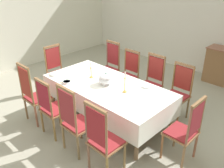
{
  "coord_description": "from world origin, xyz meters",
  "views": [
    {
      "loc": [
        2.86,
        -2.84,
        2.72
      ],
      "look_at": [
        0.19,
        -0.09,
        0.84
      ],
      "focal_mm": 38.95,
      "sensor_mm": 36.0,
      "label": 1
    }
  ],
  "objects_px": {
    "soup_tureen": "(106,79)",
    "chair_south_a": "(34,93)",
    "chair_north_d": "(178,91)",
    "chair_head_west": "(57,69)",
    "chair_north_a": "(109,66)",
    "bowl_far_left": "(146,86)",
    "chair_south_c": "(75,120)",
    "spoon_secondary": "(52,73)",
    "chair_south_d": "(103,139)",
    "candlestick_east": "(125,84)",
    "chair_north_b": "(128,73)",
    "chair_north_c": "(151,81)",
    "dining_table": "(107,88)",
    "spoon_primary": "(64,81)",
    "chair_south_b": "(52,106)",
    "chair_head_east": "(186,130)",
    "bowl_near_right": "(54,75)",
    "bowl_near_left": "(67,82)",
    "candlestick_west": "(91,72)"
  },
  "relations": [
    {
      "from": "bowl_near_right",
      "to": "bowl_near_left",
      "type": "bearing_deg",
      "value": -3.52
    },
    {
      "from": "bowl_near_left",
      "to": "candlestick_west",
      "type": "bearing_deg",
      "value": 73.52
    },
    {
      "from": "chair_south_d",
      "to": "dining_table",
      "type": "bearing_deg",
      "value": 132.77
    },
    {
      "from": "chair_north_d",
      "to": "chair_head_east",
      "type": "distance_m",
      "value": 1.22
    },
    {
      "from": "dining_table",
      "to": "chair_north_c",
      "type": "distance_m",
      "value": 1.04
    },
    {
      "from": "chair_south_b",
      "to": "chair_north_d",
      "type": "height_order",
      "value": "chair_north_d"
    },
    {
      "from": "chair_south_a",
      "to": "spoon_secondary",
      "type": "xyz_separation_m",
      "value": [
        -0.23,
        0.57,
        0.16
      ]
    },
    {
      "from": "candlestick_east",
      "to": "chair_south_a",
      "type": "bearing_deg",
      "value": -143.7
    },
    {
      "from": "chair_north_a",
      "to": "bowl_near_right",
      "type": "distance_m",
      "value": 1.46
    },
    {
      "from": "bowl_near_left",
      "to": "chair_head_east",
      "type": "bearing_deg",
      "value": 12.31
    },
    {
      "from": "chair_north_d",
      "to": "spoon_secondary",
      "type": "distance_m",
      "value": 2.52
    },
    {
      "from": "spoon_primary",
      "to": "chair_north_a",
      "type": "bearing_deg",
      "value": 94.98
    },
    {
      "from": "chair_head_west",
      "to": "soup_tureen",
      "type": "distance_m",
      "value": 1.63
    },
    {
      "from": "dining_table",
      "to": "chair_north_b",
      "type": "bearing_deg",
      "value": 108.86
    },
    {
      "from": "dining_table",
      "to": "soup_tureen",
      "type": "bearing_deg",
      "value": 180.0
    },
    {
      "from": "chair_north_b",
      "to": "chair_south_d",
      "type": "distance_m",
      "value": 2.35
    },
    {
      "from": "chair_north_b",
      "to": "bowl_near_right",
      "type": "relative_size",
      "value": 7.48
    },
    {
      "from": "chair_south_c",
      "to": "chair_head_west",
      "type": "distance_m",
      "value": 2.17
    },
    {
      "from": "chair_north_d",
      "to": "chair_south_a",
      "type": "bearing_deg",
      "value": 47.18
    },
    {
      "from": "chair_north_a",
      "to": "bowl_far_left",
      "type": "distance_m",
      "value": 1.63
    },
    {
      "from": "bowl_near_left",
      "to": "bowl_far_left",
      "type": "bearing_deg",
      "value": 37.53
    },
    {
      "from": "chair_south_b",
      "to": "chair_south_d",
      "type": "relative_size",
      "value": 0.94
    },
    {
      "from": "bowl_far_left",
      "to": "chair_south_b",
      "type": "bearing_deg",
      "value": -123.41
    },
    {
      "from": "candlestick_east",
      "to": "chair_north_b",
      "type": "bearing_deg",
      "value": 128.02
    },
    {
      "from": "chair_north_d",
      "to": "chair_head_west",
      "type": "bearing_deg",
      "value": 21.27
    },
    {
      "from": "candlestick_east",
      "to": "soup_tureen",
      "type": "bearing_deg",
      "value": -180.0
    },
    {
      "from": "chair_north_c",
      "to": "spoon_primary",
      "type": "relative_size",
      "value": 6.29
    },
    {
      "from": "chair_north_a",
      "to": "chair_north_d",
      "type": "xyz_separation_m",
      "value": [
        1.84,
        -0.0,
        -0.02
      ]
    },
    {
      "from": "chair_south_b",
      "to": "dining_table",
      "type": "bearing_deg",
      "value": 71.16
    },
    {
      "from": "chair_south_b",
      "to": "bowl_near_right",
      "type": "distance_m",
      "value": 0.92
    },
    {
      "from": "bowl_near_left",
      "to": "bowl_near_right",
      "type": "relative_size",
      "value": 1.13
    },
    {
      "from": "chair_north_c",
      "to": "chair_south_d",
      "type": "height_order",
      "value": "chair_south_d"
    },
    {
      "from": "chair_south_c",
      "to": "bowl_near_left",
      "type": "bearing_deg",
      "value": 149.48
    },
    {
      "from": "bowl_far_left",
      "to": "chair_north_c",
      "type": "bearing_deg",
      "value": 116.85
    },
    {
      "from": "soup_tureen",
      "to": "chair_south_a",
      "type": "bearing_deg",
      "value": -132.05
    },
    {
      "from": "dining_table",
      "to": "chair_south_c",
      "type": "xyz_separation_m",
      "value": [
        0.3,
        -1.0,
        -0.08
      ]
    },
    {
      "from": "chair_south_a",
      "to": "chair_north_d",
      "type": "distance_m",
      "value": 2.71
    },
    {
      "from": "chair_north_c",
      "to": "bowl_near_left",
      "type": "bearing_deg",
      "value": 59.26
    },
    {
      "from": "chair_south_d",
      "to": "soup_tureen",
      "type": "distance_m",
      "value": 1.4
    },
    {
      "from": "chair_head_east",
      "to": "candlestick_west",
      "type": "distance_m",
      "value": 2.08
    },
    {
      "from": "chair_south_d",
      "to": "chair_north_d",
      "type": "bearing_deg",
      "value": 90.0
    },
    {
      "from": "chair_south_c",
      "to": "soup_tureen",
      "type": "bearing_deg",
      "value": 107.86
    },
    {
      "from": "candlestick_east",
      "to": "chair_head_east",
      "type": "bearing_deg",
      "value": -0.0
    },
    {
      "from": "chair_head_east",
      "to": "soup_tureen",
      "type": "distance_m",
      "value": 1.67
    },
    {
      "from": "bowl_near_left",
      "to": "spoon_secondary",
      "type": "xyz_separation_m",
      "value": [
        -0.57,
        0.06,
        -0.02
      ]
    },
    {
      "from": "chair_north_a",
      "to": "chair_head_east",
      "type": "relative_size",
      "value": 1.04
    },
    {
      "from": "soup_tureen",
      "to": "bowl_near_right",
      "type": "distance_m",
      "value": 1.13
    },
    {
      "from": "chair_head_east",
      "to": "spoon_secondary",
      "type": "height_order",
      "value": "chair_head_east"
    },
    {
      "from": "chair_south_c",
      "to": "chair_south_d",
      "type": "xyz_separation_m",
      "value": [
        0.62,
        0.0,
        -0.01
      ]
    },
    {
      "from": "chair_north_d",
      "to": "candlestick_west",
      "type": "bearing_deg",
      "value": 36.16
    }
  ]
}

